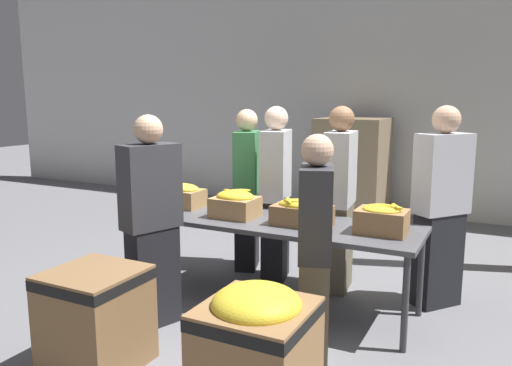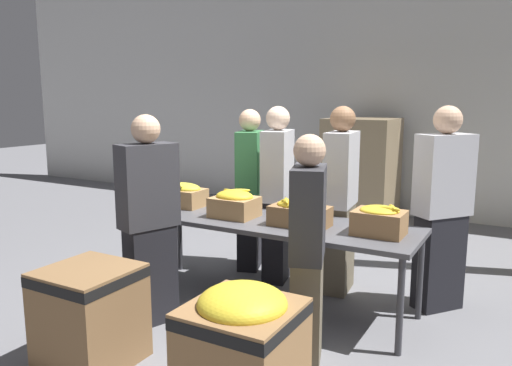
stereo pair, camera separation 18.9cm
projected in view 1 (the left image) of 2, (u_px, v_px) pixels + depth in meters
ground_plane at (269, 303)px, 4.46m from camera, size 30.00×30.00×0.00m
wall_back at (382, 85)px, 7.68m from camera, size 16.00×0.08×4.00m
sorting_table at (269, 225)px, 4.33m from camera, size 2.59×0.80×0.77m
banana_box_0 at (182, 195)px, 4.82m from camera, size 0.41×0.30×0.25m
banana_box_1 at (235, 204)px, 4.41m from camera, size 0.39×0.32×0.25m
banana_box_2 at (302, 212)px, 4.12m from camera, size 0.48×0.28×0.24m
banana_box_3 at (382, 219)px, 3.87m from camera, size 0.38×0.29×0.25m
volunteer_0 at (276, 195)px, 4.93m from camera, size 0.33×0.50×1.73m
volunteer_1 at (247, 190)px, 5.28m from camera, size 0.36×0.50×1.70m
volunteer_2 at (441, 209)px, 4.29m from camera, size 0.48×0.51×1.75m
volunteer_3 at (315, 252)px, 3.35m from camera, size 0.34×0.47×1.58m
volunteer_4 at (339, 200)px, 4.66m from camera, size 0.28×0.49×1.74m
volunteer_5 at (152, 223)px, 3.92m from camera, size 0.37×0.50×1.69m
donation_bin_0 at (96, 315)px, 3.36m from camera, size 0.59×0.59×0.68m
donation_bin_1 at (256, 349)px, 2.81m from camera, size 0.60×0.60×0.79m
pallet_stack_0 at (352, 171)px, 7.32m from camera, size 1.03×1.03×1.52m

